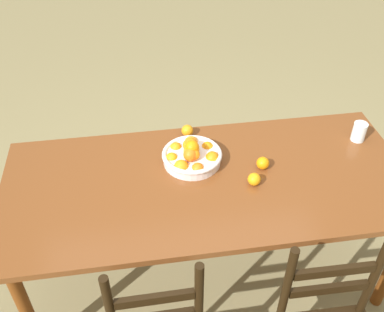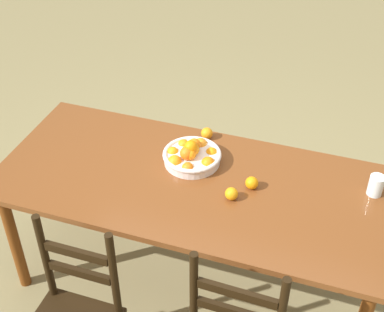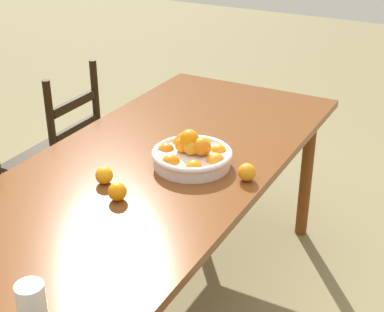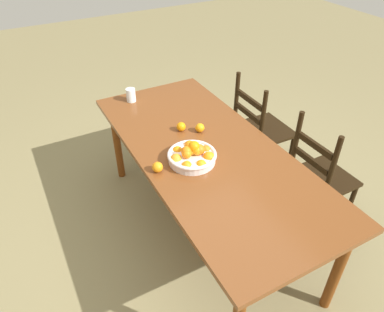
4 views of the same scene
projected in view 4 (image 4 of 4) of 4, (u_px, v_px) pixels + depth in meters
name	position (u px, v px, depth m)	size (l,w,h in m)	color
ground_plane	(205.00, 228.00, 2.81)	(12.00, 12.00, 0.00)	olive
dining_table	(207.00, 159.00, 2.40)	(2.03, 0.89, 0.75)	brown
chair_near_window	(319.00, 179.00, 2.61)	(0.40, 0.40, 0.94)	black
chair_by_cabinet	(260.00, 131.00, 3.11)	(0.43, 0.43, 0.94)	black
fruit_bowl	(192.00, 155.00, 2.23)	(0.31, 0.31, 0.14)	silver
orange_loose_0	(200.00, 128.00, 2.51)	(0.06, 0.06, 0.06)	orange
orange_loose_1	(157.00, 167.00, 2.16)	(0.07, 0.07, 0.07)	orange
orange_loose_2	(181.00, 127.00, 2.52)	(0.06, 0.06, 0.06)	orange
drinking_glass	(131.00, 95.00, 2.86)	(0.07, 0.07, 0.11)	silver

